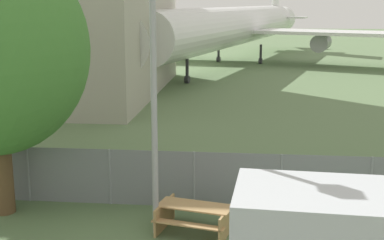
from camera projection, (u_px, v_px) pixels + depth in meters
The scene contains 4 objects.
perimeter_fence at pixel (194, 180), 15.82m from camera, with size 56.07×0.07×1.72m.
airplane at pixel (236, 27), 51.34m from camera, with size 38.31×46.11×10.96m.
picnic_bench_near_cabin at pixel (195, 215), 14.17m from camera, with size 2.21×1.81×0.76m.
light_mast at pixel (154, 74), 13.32m from camera, with size 0.44×0.44×6.85m.
Camera 1 is at (1.48, -4.32, 6.02)m, focal length 50.00 mm.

